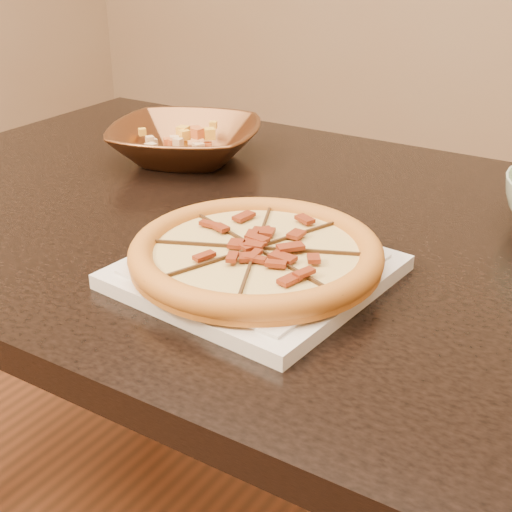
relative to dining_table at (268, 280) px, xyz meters
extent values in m
cube|color=black|center=(0.00, 0.00, 0.09)|extent=(1.36, 0.88, 0.04)
cylinder|color=black|center=(-0.59, 0.35, -0.29)|extent=(0.07, 0.07, 0.71)
cube|color=silver|center=(0.09, -0.18, 0.12)|extent=(0.30, 0.30, 0.02)
cube|color=silver|center=(0.09, -0.18, 0.13)|extent=(0.25, 0.25, 0.00)
cylinder|color=#C36F22|center=(0.09, -0.18, 0.13)|extent=(0.30, 0.30, 0.01)
torus|color=#C36F22|center=(0.09, -0.18, 0.14)|extent=(0.30, 0.30, 0.03)
cylinder|color=beige|center=(0.09, -0.18, 0.14)|extent=(0.24, 0.24, 0.01)
cube|color=#362110|center=(0.09, -0.18, 0.15)|extent=(0.13, 0.27, 0.01)
cube|color=#362110|center=(0.09, -0.18, 0.15)|extent=(0.28, 0.11, 0.01)
cube|color=#362110|center=(0.09, -0.18, 0.15)|extent=(0.27, 0.13, 0.01)
cube|color=#362110|center=(0.09, -0.18, 0.15)|extent=(0.11, 0.28, 0.01)
cube|color=maroon|center=(0.11, -0.17, 0.15)|extent=(0.03, 0.02, 0.00)
cube|color=maroon|center=(0.13, -0.15, 0.15)|extent=(0.03, 0.03, 0.00)
cube|color=maroon|center=(0.14, -0.11, 0.15)|extent=(0.03, 0.03, 0.00)
cube|color=maroon|center=(0.10, -0.15, 0.15)|extent=(0.02, 0.03, 0.00)
cube|color=maroon|center=(0.10, -0.12, 0.15)|extent=(0.02, 0.03, 0.00)
cube|color=maroon|center=(0.09, -0.09, 0.15)|extent=(0.02, 0.02, 0.00)
cube|color=maroon|center=(0.08, -0.14, 0.15)|extent=(0.02, 0.03, 0.00)
cube|color=maroon|center=(0.06, -0.12, 0.15)|extent=(0.02, 0.03, 0.00)
cube|color=maroon|center=(0.03, -0.11, 0.15)|extent=(0.03, 0.03, 0.00)
cube|color=maroon|center=(0.05, -0.15, 0.15)|extent=(0.03, 0.02, 0.00)
cube|color=maroon|center=(0.02, -0.15, 0.15)|extent=(0.03, 0.02, 0.00)
cube|color=maroon|center=(0.07, -0.17, 0.15)|extent=(0.02, 0.02, 0.00)
cube|color=maroon|center=(0.04, -0.19, 0.15)|extent=(0.03, 0.02, 0.00)
cube|color=maroon|center=(0.02, -0.21, 0.15)|extent=(0.03, 0.02, 0.00)
cube|color=maroon|center=(0.06, -0.20, 0.15)|extent=(0.03, 0.03, 0.00)
cube|color=maroon|center=(0.05, -0.23, 0.15)|extent=(0.03, 0.03, 0.00)
cube|color=maroon|center=(0.06, -0.26, 0.15)|extent=(0.02, 0.03, 0.00)
cube|color=maroon|center=(0.08, -0.22, 0.15)|extent=(0.02, 0.03, 0.00)
cube|color=maroon|center=(0.10, -0.25, 0.15)|extent=(0.02, 0.02, 0.00)
cube|color=maroon|center=(0.10, -0.20, 0.15)|extent=(0.02, 0.03, 0.00)
cube|color=maroon|center=(0.12, -0.22, 0.15)|extent=(0.02, 0.03, 0.00)
cube|color=maroon|center=(0.15, -0.23, 0.15)|extent=(0.03, 0.03, 0.00)
cube|color=maroon|center=(0.12, -0.19, 0.15)|extent=(0.03, 0.02, 0.00)
cube|color=maroon|center=(0.15, -0.19, 0.15)|extent=(0.03, 0.02, 0.00)
cube|color=maroon|center=(0.18, -0.18, 0.15)|extent=(0.02, 0.02, 0.00)
cube|color=maroon|center=(0.13, -0.17, 0.15)|extent=(0.03, 0.02, 0.00)
imported|color=brown|center=(-0.26, 0.14, 0.14)|extent=(0.34, 0.34, 0.06)
cube|color=#DFB481|center=(-0.26, 0.14, 0.18)|extent=(0.03, 0.03, 0.03)
cube|color=#CC612B|center=(-0.24, 0.14, 0.18)|extent=(0.03, 0.03, 0.03)
cube|color=yellow|center=(-0.23, 0.16, 0.18)|extent=(0.03, 0.03, 0.03)
cube|color=#DFB481|center=(-0.23, 0.18, 0.18)|extent=(0.03, 0.03, 0.03)
cube|color=#CC612B|center=(-0.26, 0.15, 0.18)|extent=(0.03, 0.03, 0.03)
cube|color=yellow|center=(-0.26, 0.16, 0.18)|extent=(0.03, 0.03, 0.03)
cube|color=#DFB481|center=(-0.28, 0.17, 0.18)|extent=(0.03, 0.03, 0.03)
cube|color=#CC612B|center=(-0.26, 0.14, 0.18)|extent=(0.03, 0.03, 0.03)
cube|color=yellow|center=(-0.28, 0.14, 0.18)|extent=(0.03, 0.03, 0.03)
cube|color=#DFB481|center=(-0.29, 0.14, 0.18)|extent=(0.03, 0.03, 0.03)
cube|color=#CC612B|center=(-0.31, 0.12, 0.18)|extent=(0.03, 0.03, 0.03)
cube|color=yellow|center=(-0.27, 0.13, 0.18)|extent=(0.03, 0.03, 0.03)
cube|color=#DFB481|center=(-0.27, 0.11, 0.18)|extent=(0.03, 0.03, 0.03)
cube|color=#CC612B|center=(-0.27, 0.09, 0.18)|extent=(0.03, 0.03, 0.03)
cube|color=yellow|center=(-0.26, 0.13, 0.18)|extent=(0.03, 0.03, 0.03)
cube|color=#DFB481|center=(-0.25, 0.12, 0.18)|extent=(0.03, 0.03, 0.03)
cube|color=#CC612B|center=(-0.23, 0.11, 0.18)|extent=(0.03, 0.03, 0.03)
cube|color=yellow|center=(-0.21, 0.12, 0.18)|extent=(0.03, 0.03, 0.03)
camera|label=1|loc=(0.50, -0.81, 0.50)|focal=50.00mm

